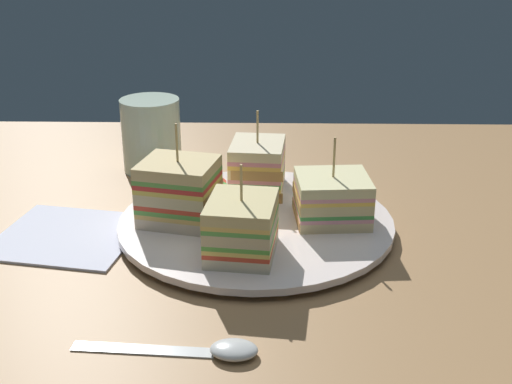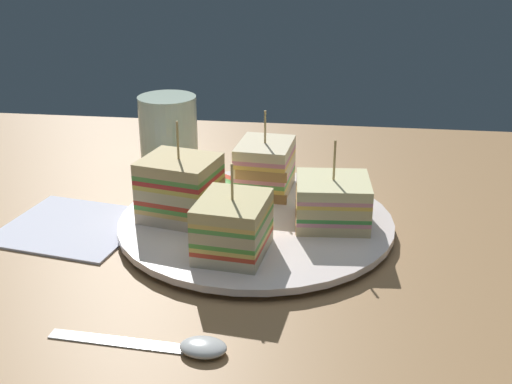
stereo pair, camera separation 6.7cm
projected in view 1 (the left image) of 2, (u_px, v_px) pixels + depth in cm
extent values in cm
cube|color=#A3794D|center=(256.00, 237.00, 68.99)|extent=(97.38, 77.99, 1.80)
cylinder|color=white|center=(256.00, 227.00, 68.53)|extent=(17.72, 17.72, 0.58)
cylinder|color=white|center=(256.00, 222.00, 68.28)|extent=(28.59, 28.59, 0.71)
cube|color=beige|center=(261.00, 185.00, 75.17)|extent=(6.45, 7.79, 1.10)
cube|color=#9E7242|center=(257.00, 198.00, 71.88)|extent=(5.73, 0.78, 1.10)
cube|color=#E4C051|center=(261.00, 179.00, 74.86)|extent=(6.45, 7.79, 0.48)
cube|color=#5EA64B|center=(261.00, 175.00, 74.67)|extent=(6.45, 7.79, 0.48)
cube|color=pink|center=(261.00, 171.00, 74.49)|extent=(6.45, 7.79, 0.48)
cube|color=beige|center=(261.00, 165.00, 74.18)|extent=(6.45, 7.79, 1.10)
cube|color=#B2844C|center=(258.00, 176.00, 70.89)|extent=(5.73, 0.78, 1.10)
cube|color=#EDBD52|center=(261.00, 158.00, 73.88)|extent=(6.45, 7.79, 0.48)
cube|color=pink|center=(261.00, 154.00, 73.69)|extent=(6.45, 7.79, 0.48)
cube|color=beige|center=(261.00, 147.00, 73.39)|extent=(6.45, 7.79, 1.10)
cylinder|color=tan|center=(261.00, 127.00, 72.46)|extent=(0.24, 0.24, 3.71)
cube|color=beige|center=(180.00, 215.00, 67.56)|extent=(8.58, 8.01, 1.17)
cube|color=#9E7242|center=(213.00, 218.00, 66.76)|extent=(1.71, 6.32, 1.17)
cube|color=#ECC063|center=(180.00, 208.00, 67.24)|extent=(8.58, 8.01, 0.49)
cube|color=#5DAA48|center=(180.00, 203.00, 67.05)|extent=(8.58, 8.01, 0.49)
cube|color=#D7422C|center=(179.00, 199.00, 66.86)|extent=(8.58, 8.01, 0.49)
cube|color=beige|center=(179.00, 191.00, 66.54)|extent=(8.58, 8.01, 1.17)
cube|color=#9E7242|center=(213.00, 195.00, 65.74)|extent=(1.71, 6.32, 1.17)
cube|color=#E2C953|center=(179.00, 184.00, 66.22)|extent=(8.58, 8.01, 0.49)
cube|color=red|center=(179.00, 179.00, 66.03)|extent=(8.58, 8.01, 0.49)
cube|color=#5BA247|center=(178.00, 175.00, 65.84)|extent=(8.58, 8.01, 0.49)
cube|color=#DBC080|center=(178.00, 167.00, 65.52)|extent=(8.58, 8.01, 1.17)
cylinder|color=tan|center=(177.00, 143.00, 64.54)|extent=(0.24, 0.24, 3.94)
cube|color=beige|center=(242.00, 248.00, 60.79)|extent=(6.86, 7.97, 1.08)
cube|color=#9E7242|center=(248.00, 232.00, 64.07)|extent=(5.92, 0.98, 1.08)
cube|color=#DB4227|center=(242.00, 241.00, 60.50)|extent=(6.86, 7.97, 0.43)
cube|color=#F4D05E|center=(242.00, 237.00, 60.33)|extent=(6.86, 7.97, 0.43)
cube|color=#58AA3E|center=(242.00, 233.00, 60.17)|extent=(6.86, 7.97, 0.43)
cube|color=beige|center=(242.00, 225.00, 59.88)|extent=(6.86, 7.97, 1.08)
cube|color=#B2844C|center=(248.00, 209.00, 63.15)|extent=(5.92, 0.98, 1.08)
cube|color=#57AA4B|center=(242.00, 218.00, 59.58)|extent=(6.86, 7.97, 0.43)
cube|color=#EBC75F|center=(242.00, 213.00, 59.42)|extent=(6.86, 7.97, 0.43)
cube|color=#D6C482|center=(241.00, 206.00, 59.13)|extent=(6.86, 7.97, 1.08)
cylinder|color=tan|center=(241.00, 183.00, 58.25)|extent=(0.24, 0.24, 3.45)
cube|color=beige|center=(331.00, 213.00, 68.24)|extent=(7.81, 7.40, 1.03)
cube|color=#B2844C|center=(297.00, 214.00, 68.06)|extent=(0.80, 6.73, 1.03)
cube|color=pink|center=(331.00, 206.00, 67.96)|extent=(7.81, 7.40, 0.41)
cube|color=green|center=(331.00, 203.00, 67.80)|extent=(7.81, 7.40, 0.41)
cube|color=beige|center=(332.00, 196.00, 67.53)|extent=(7.81, 7.40, 1.03)
cube|color=#B2844C|center=(297.00, 197.00, 67.35)|extent=(0.80, 6.73, 1.03)
cube|color=#FCD04F|center=(332.00, 190.00, 67.25)|extent=(7.81, 7.40, 0.41)
cube|color=pink|center=(332.00, 186.00, 67.09)|extent=(7.81, 7.40, 0.41)
cube|color=beige|center=(333.00, 180.00, 66.81)|extent=(7.81, 7.40, 1.03)
cylinder|color=tan|center=(334.00, 156.00, 65.81)|extent=(0.24, 0.24, 4.17)
ellipsoid|color=#4E9A41|center=(217.00, 188.00, 74.21)|extent=(4.77, 5.25, 1.44)
ellipsoid|color=#56A940|center=(194.00, 183.00, 76.34)|extent=(4.16, 4.03, 0.89)
ellipsoid|color=#5CA051|center=(199.00, 186.00, 75.47)|extent=(4.82, 3.99, 0.90)
ellipsoid|color=#49882F|center=(195.00, 183.00, 75.61)|extent=(4.71, 4.51, 1.46)
cylinder|color=red|center=(210.00, 182.00, 75.89)|extent=(3.81, 3.79, 0.87)
cube|color=silver|center=(143.00, 349.00, 49.33)|extent=(11.00, 1.91, 0.25)
ellipsoid|color=silver|center=(234.00, 350.00, 48.63)|extent=(3.79, 2.85, 1.00)
cube|color=silver|center=(68.00, 234.00, 67.01)|extent=(15.77, 14.97, 0.50)
cylinder|color=silver|center=(151.00, 135.00, 83.45)|extent=(7.50, 7.50, 9.36)
cylinder|color=yellow|center=(153.00, 156.00, 84.56)|extent=(6.90, 6.90, 3.58)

